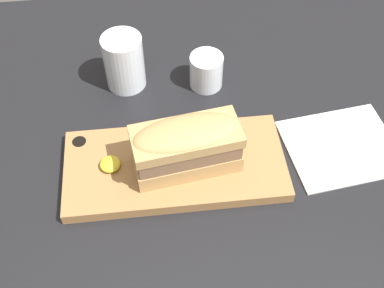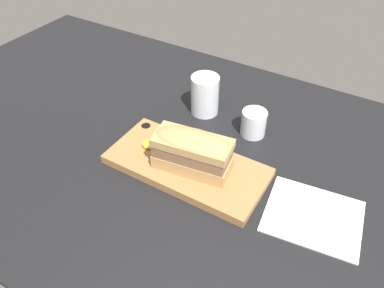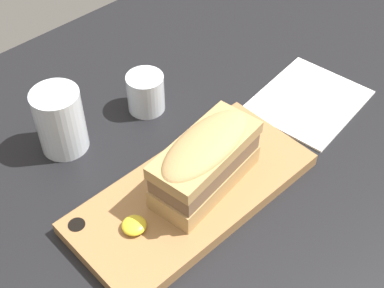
{
  "view_description": "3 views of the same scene",
  "coord_description": "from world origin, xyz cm",
  "px_view_note": "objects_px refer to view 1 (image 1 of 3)",
  "views": [
    {
      "loc": [
        -7.06,
        -55.3,
        72.49
      ],
      "look_at": [
        -1.56,
        -6.03,
        9.46
      ],
      "focal_mm": 45.0,
      "sensor_mm": 36.0,
      "label": 1
    },
    {
      "loc": [
        29.94,
        -60.71,
        67.14
      ],
      "look_at": [
        -3.35,
        -5.02,
        10.24
      ],
      "focal_mm": 35.0,
      "sensor_mm": 36.0,
      "label": 2
    },
    {
      "loc": [
        -40.4,
        -43.45,
        67.49
      ],
      "look_at": [
        -1.83,
        -2.61,
        9.7
      ],
      "focal_mm": 50.0,
      "sensor_mm": 36.0,
      "label": 3
    }
  ],
  "objects_px": {
    "water_glass": "(124,65)",
    "napkin": "(341,146)",
    "serving_board": "(175,166)",
    "wine_glass": "(206,72)",
    "sandwich": "(186,145)"
  },
  "relations": [
    {
      "from": "napkin",
      "to": "serving_board",
      "type": "bearing_deg",
      "value": -177.11
    },
    {
      "from": "sandwich",
      "to": "napkin",
      "type": "height_order",
      "value": "sandwich"
    },
    {
      "from": "sandwich",
      "to": "napkin",
      "type": "bearing_deg",
      "value": 4.41
    },
    {
      "from": "sandwich",
      "to": "napkin",
      "type": "relative_size",
      "value": 0.86
    },
    {
      "from": "serving_board",
      "to": "sandwich",
      "type": "bearing_deg",
      "value": -17.85
    },
    {
      "from": "serving_board",
      "to": "wine_glass",
      "type": "distance_m",
      "value": 0.23
    },
    {
      "from": "wine_glass",
      "to": "water_glass",
      "type": "bearing_deg",
      "value": 172.56
    },
    {
      "from": "serving_board",
      "to": "water_glass",
      "type": "height_order",
      "value": "water_glass"
    },
    {
      "from": "water_glass",
      "to": "napkin",
      "type": "distance_m",
      "value": 0.45
    },
    {
      "from": "sandwich",
      "to": "water_glass",
      "type": "xyz_separation_m",
      "value": [
        -0.1,
        0.24,
        -0.03
      ]
    },
    {
      "from": "serving_board",
      "to": "napkin",
      "type": "height_order",
      "value": "serving_board"
    },
    {
      "from": "serving_board",
      "to": "wine_glass",
      "type": "bearing_deg",
      "value": 68.27
    },
    {
      "from": "serving_board",
      "to": "wine_glass",
      "type": "xyz_separation_m",
      "value": [
        0.08,
        0.21,
        0.02
      ]
    },
    {
      "from": "serving_board",
      "to": "water_glass",
      "type": "relative_size",
      "value": 3.38
    },
    {
      "from": "serving_board",
      "to": "sandwich",
      "type": "xyz_separation_m",
      "value": [
        0.02,
        -0.01,
        0.06
      ]
    }
  ]
}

